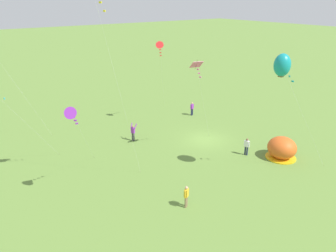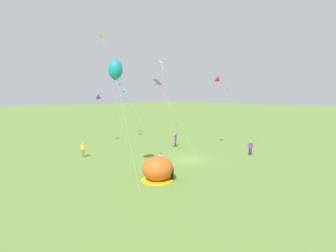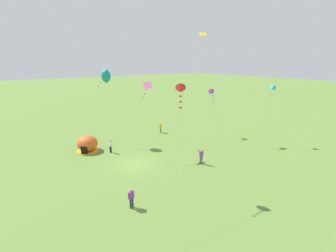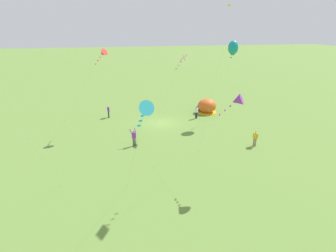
# 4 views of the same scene
# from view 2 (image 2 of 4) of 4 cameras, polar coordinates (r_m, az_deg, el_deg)

# --- Properties ---
(ground_plane) EXTENTS (300.00, 300.00, 0.00)m
(ground_plane) POSITION_cam_2_polar(r_m,az_deg,el_deg) (29.96, 4.52, -7.23)
(ground_plane) COLOR olive
(popup_tent) EXTENTS (2.81, 2.81, 2.10)m
(popup_tent) POSITION_cam_2_polar(r_m,az_deg,el_deg) (22.66, -2.25, -9.34)
(popup_tent) COLOR #D8591E
(popup_tent) RESTS_ON ground
(person_center_field) EXTENTS (0.30, 0.58, 1.72)m
(person_center_field) POSITION_cam_2_polar(r_m,az_deg,el_deg) (33.10, 17.48, -4.45)
(person_center_field) COLOR #1E2347
(person_center_field) RESTS_ON ground
(person_arms_raised) EXTENTS (0.72, 0.63, 1.89)m
(person_arms_raised) POSITION_cam_2_polar(r_m,az_deg,el_deg) (37.06, 1.63, -2.86)
(person_arms_raised) COLOR #4C4C51
(person_arms_raised) RESTS_ON ground
(person_with_toddler) EXTENTS (0.39, 0.53, 1.72)m
(person_with_toddler) POSITION_cam_2_polar(r_m,az_deg,el_deg) (32.14, -18.01, -4.81)
(person_with_toddler) COLOR #8C7251
(person_with_toddler) RESTS_ON ground
(person_watching_sky) EXTENTS (0.57, 0.33, 1.72)m
(person_watching_sky) POSITION_cam_2_polar(r_m,az_deg,el_deg) (25.76, -1.60, -7.39)
(person_watching_sky) COLOR #1E2347
(person_watching_sky) RESTS_ON ground
(kite_purple) EXTENTS (6.34, 4.27, 7.34)m
(kite_purple) POSITION_cam_2_polar(r_m,az_deg,el_deg) (39.15, -14.71, 5.96)
(kite_purple) COLOR silver
(kite_purple) RESTS_ON ground
(kite_red) EXTENTS (6.45, 5.37, 9.67)m
(kite_red) POSITION_cam_2_polar(r_m,az_deg,el_deg) (35.11, 10.88, 9.78)
(kite_red) COLOR silver
(kite_red) RESTS_ON ground
(kite_white) EXTENTS (2.64, 6.44, 13.77)m
(kite_white) POSITION_cam_2_polar(r_m,az_deg,el_deg) (51.49, -1.46, 13.26)
(kite_white) COLOR silver
(kite_white) RESTS_ON ground
(kite_cyan) EXTENTS (1.49, 5.65, 8.33)m
(kite_cyan) POSITION_cam_2_polar(r_m,az_deg,el_deg) (46.38, -9.25, 7.49)
(kite_cyan) COLOR silver
(kite_cyan) RESTS_ON ground
(kite_yellow) EXTENTS (1.74, 4.38, 15.39)m
(kite_yellow) POSITION_cam_2_polar(r_m,az_deg,el_deg) (37.79, -13.97, 17.82)
(kite_yellow) COLOR silver
(kite_yellow) RESTS_ON ground
(kite_teal) EXTENTS (2.43, 6.24, 10.35)m
(kite_teal) POSITION_cam_2_polar(r_m,az_deg,el_deg) (23.93, -11.38, 11.93)
(kite_teal) COLOR silver
(kite_teal) RESTS_ON ground
(kite_pink) EXTENTS (2.92, 4.86, 9.08)m
(kite_pink) POSITION_cam_2_polar(r_m,az_deg,el_deg) (29.93, -2.00, 9.10)
(kite_pink) COLOR silver
(kite_pink) RESTS_ON ground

